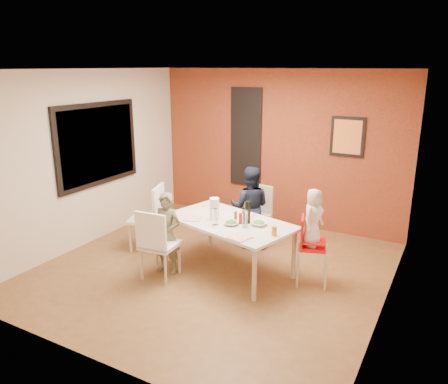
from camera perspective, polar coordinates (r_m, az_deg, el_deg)
The scene contains 35 objects.
ground at distance 6.21m, azimuth -1.36°, elevation -10.03°, with size 4.50×4.50×0.00m, color brown.
ceiling at distance 5.57m, azimuth -1.55°, elevation 15.74°, with size 4.50×4.50×0.02m, color silver.
wall_back at distance 7.72m, azimuth 7.03°, elevation 5.69°, with size 4.50×0.02×2.70m, color beige.
wall_front at distance 4.05m, azimuth -17.74°, elevation -4.77°, with size 4.50×0.02×2.70m, color beige.
wall_left at distance 7.12m, azimuth -17.34°, elevation 4.17°, with size 0.02×4.50×2.70m, color beige.
wall_right at distance 5.04m, azimuth 21.27°, elevation -1.01°, with size 0.02×4.50×2.70m, color beige.
brick_accent_wall at distance 7.70m, azimuth 6.97°, elevation 5.67°, with size 4.50×0.02×2.70m, color maroon.
picture_window_frame at distance 7.20m, azimuth -16.17°, elevation 6.02°, with size 0.05×1.70×1.30m, color black.
picture_window_pane at distance 7.19m, azimuth -16.08°, elevation 6.01°, with size 0.02×1.55×1.15m, color black.
glassblock_strip at distance 7.90m, azimuth 2.91°, elevation 7.14°, with size 0.55×0.03×1.70m, color silver.
glassblock_surround at distance 7.90m, azimuth 2.89°, elevation 7.13°, with size 0.60×0.03×1.76m, color black.
art_print_frame at distance 7.28m, azimuth 15.83°, elevation 6.96°, with size 0.54×0.03×0.64m, color black.
art_print_canvas at distance 7.27m, azimuth 15.81°, elevation 6.94°, with size 0.44×0.01×0.54m, color orange.
dining_table at distance 5.94m, azimuth 0.69°, elevation -4.35°, with size 1.93×1.38×0.72m.
chair_near at distance 5.80m, azimuth -8.83°, elevation -6.39°, with size 0.48×0.48×0.96m.
chair_far at distance 6.99m, azimuth 4.32°, elevation -2.45°, with size 0.49×0.49×0.92m.
chair_left at distance 6.74m, azimuth -9.46°, elevation -2.87°, with size 0.60×0.60×1.02m.
high_chair at distance 5.74m, azimuth 11.13°, elevation -6.68°, with size 0.47×0.47×0.90m.
child_near at distance 5.97m, azimuth -7.46°, elevation -5.37°, with size 0.41×0.27×1.13m, color brown.
child_far at distance 6.75m, azimuth 3.39°, elevation -1.99°, with size 0.62×0.49×1.28m, color black.
toddler at distance 5.62m, azimuth 11.56°, elevation -3.26°, with size 0.36×0.24×0.75m, color beige.
plate_near_left at distance 6.00m, azimuth -4.15°, elevation -3.46°, with size 0.23×0.23×0.01m, color white.
plate_far_mid at distance 6.11m, azimuth 2.92°, elevation -3.07°, with size 0.20×0.20×0.01m, color white.
plate_near_right at distance 5.35m, azimuth 2.06°, elevation -5.94°, with size 0.23×0.23×0.01m, color white.
plate_far_left at distance 6.56m, azimuth -1.72°, elevation -1.68°, with size 0.22×0.22×0.01m, color white.
salad_bowl_a at distance 5.75m, azimuth 0.94°, elevation -4.11°, with size 0.19×0.19×0.05m, color white.
salad_bowl_b at distance 5.76m, azimuth 4.61°, elevation -4.13°, with size 0.20×0.20×0.05m, color white.
wine_bottle at distance 5.79m, azimuth 3.08°, elevation -2.65°, with size 0.08×0.08×0.30m, color black.
wine_glass_a at distance 5.74m, azimuth -1.13°, elevation -3.23°, with size 0.08×0.08×0.22m, color white.
wine_glass_b at distance 5.66m, azimuth 2.75°, elevation -3.52°, with size 0.08×0.08×0.22m, color silver.
paper_towel_roll at distance 5.94m, azimuth -1.25°, elevation -2.19°, with size 0.13×0.13×0.29m, color white.
condiment_red at distance 5.78m, azimuth 2.14°, elevation -3.46°, with size 0.04×0.04×0.15m, color red.
condiment_green at distance 5.81m, azimuth 2.43°, elevation -3.50°, with size 0.03×0.03×0.13m, color #347828.
condiment_brown at distance 5.84m, azimuth 1.51°, elevation -3.25°, with size 0.04×0.04×0.15m, color brown.
sippy_cup at distance 5.44m, azimuth 6.56°, elevation -5.06°, with size 0.07×0.07×0.12m, color orange.
Camera 1 is at (2.81, -4.81, 2.75)m, focal length 35.00 mm.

